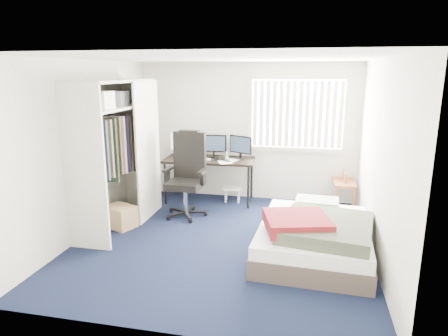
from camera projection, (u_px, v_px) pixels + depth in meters
name	position (u px, v px, depth m)	size (l,w,h in m)	color
ground	(222.00, 241.00, 5.64)	(4.20, 4.20, 0.00)	black
room_shell	(222.00, 135.00, 5.28)	(4.20, 4.20, 4.20)	silver
window_assembly	(297.00, 114.00, 7.02)	(1.72, 0.09, 1.32)	white
closet	(116.00, 139.00, 5.92)	(0.64, 1.84, 2.22)	beige
desk	(210.00, 157.00, 7.24)	(1.65, 0.83, 1.25)	black
office_chair	(187.00, 183.00, 6.58)	(0.68, 0.68, 1.40)	black
footstool	(232.00, 191.00, 7.32)	(0.35, 0.29, 0.26)	white
nightstand	(343.00, 184.00, 6.94)	(0.39, 0.73, 0.67)	brown
bed	(315.00, 235.00, 5.16)	(1.50, 1.94, 0.62)	#3F342D
pine_box	(120.00, 217.00, 6.12)	(0.44, 0.33, 0.33)	#A37C51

